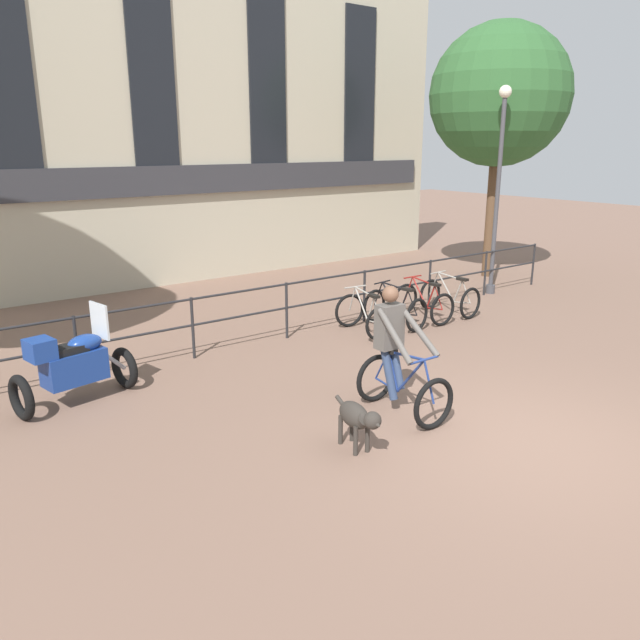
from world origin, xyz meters
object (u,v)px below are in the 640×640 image
object	(u,v)px
dog	(358,418)
parked_bicycle_far_end	(450,297)
parked_bicycle_mid_right	(423,303)
parked_bicycle_mid_left	(395,309)
parked_bicycle_near_lamp	(365,315)
street_lamp	(498,181)
parked_motorcycle	(73,365)
cyclist_with_bike	(397,357)

from	to	relation	value
dog	parked_bicycle_far_end	world-z (taller)	parked_bicycle_far_end
parked_bicycle_mid_right	parked_bicycle_mid_left	bearing A→B (deg)	0.92
parked_bicycle_near_lamp	parked_bicycle_far_end	bearing A→B (deg)	-173.07
dog	parked_bicycle_mid_left	world-z (taller)	parked_bicycle_mid_left
parked_bicycle_near_lamp	parked_bicycle_mid_left	size ratio (longest dim) A/B	0.99
dog	parked_bicycle_near_lamp	bearing A→B (deg)	55.33
parked_bicycle_mid_right	parked_bicycle_far_end	world-z (taller)	same
parked_bicycle_mid_right	street_lamp	bearing A→B (deg)	-166.08
parked_bicycle_near_lamp	parked_bicycle_far_end	world-z (taller)	same
parked_bicycle_far_end	street_lamp	bearing A→B (deg)	-166.80
street_lamp	parked_bicycle_mid_right	bearing A→B (deg)	-167.01
parked_bicycle_far_end	street_lamp	distance (m)	3.26
dog	parked_motorcycle	world-z (taller)	parked_motorcycle
parked_bicycle_near_lamp	parked_bicycle_mid_right	size ratio (longest dim) A/B	1.05
dog	street_lamp	world-z (taller)	street_lamp
cyclist_with_bike	dog	size ratio (longest dim) A/B	1.82
cyclist_with_bike	parked_bicycle_mid_left	xyz separation A→B (m)	(2.76, 2.93, -0.41)
parked_bicycle_far_end	parked_motorcycle	bearing A→B (deg)	-3.50
parked_bicycle_mid_right	street_lamp	xyz separation A→B (m)	(3.01, 0.69, 2.27)
parked_bicycle_mid_right	street_lamp	distance (m)	3.84
cyclist_with_bike	parked_motorcycle	bearing A→B (deg)	140.45
parked_motorcycle	parked_bicycle_mid_right	size ratio (longest dim) A/B	1.52
parked_bicycle_mid_right	parked_bicycle_near_lamp	bearing A→B (deg)	0.92
cyclist_with_bike	parked_motorcycle	xyz separation A→B (m)	(-3.37, 2.84, -0.20)
parked_bicycle_mid_left	parked_bicycle_mid_right	bearing A→B (deg)	171.41
dog	parked_bicycle_far_end	bearing A→B (deg)	39.61
cyclist_with_bike	parked_bicycle_near_lamp	bearing A→B (deg)	56.65
parked_bicycle_near_lamp	parked_bicycle_mid_right	bearing A→B (deg)	-173.07
parked_motorcycle	parked_bicycle_near_lamp	distance (m)	5.35
dog	street_lamp	bearing A→B (deg)	35.62
cyclist_with_bike	street_lamp	bearing A→B (deg)	29.53
parked_bicycle_far_end	street_lamp	size ratio (longest dim) A/B	0.25
cyclist_with_bike	dog	bearing A→B (deg)	-153.62
parked_motorcycle	parked_bicycle_far_end	xyz separation A→B (m)	(7.70, 0.09, -0.20)
cyclist_with_bike	parked_bicycle_near_lamp	world-z (taller)	cyclist_with_bike
parked_bicycle_near_lamp	parked_bicycle_mid_left	xyz separation A→B (m)	(0.79, 0.00, 0.00)
parked_motorcycle	parked_bicycle_near_lamp	world-z (taller)	parked_motorcycle
street_lamp	parked_bicycle_mid_left	bearing A→B (deg)	-169.63
parked_motorcycle	street_lamp	xyz separation A→B (m)	(9.92, 0.78, 2.07)
dog	parked_bicycle_near_lamp	distance (m)	4.67
parked_bicycle_far_end	cyclist_with_bike	bearing A→B (deg)	29.95
dog	parked_motorcycle	distance (m)	4.06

